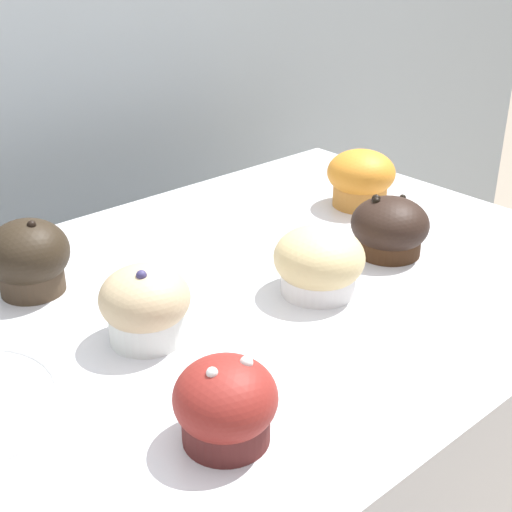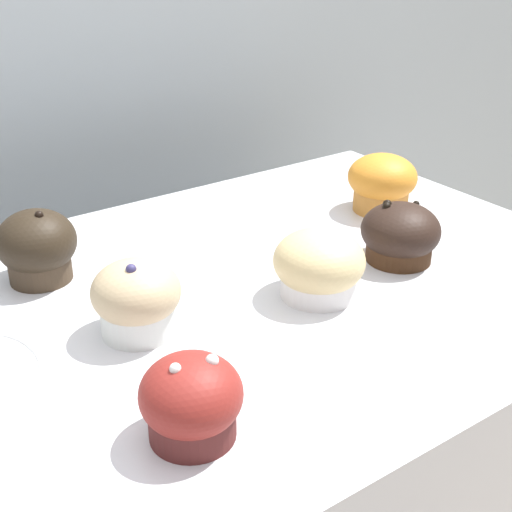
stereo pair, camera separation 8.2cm
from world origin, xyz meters
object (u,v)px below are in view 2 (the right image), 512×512
Objects in this scene: muffin_back_left at (137,298)px; muffin_front_right at (382,182)px; muffin_back_right at (319,266)px; muffin_front_left at (191,401)px; muffin_back_center at (37,247)px; muffin_front_center at (400,235)px.

muffin_back_left reaches higher than muffin_front_right.
muffin_back_left reaches higher than muffin_back_right.
muffin_back_right is 0.28m from muffin_front_left.
muffin_back_left is 0.99× the size of muffin_back_center.
muffin_back_center reaches higher than muffin_back_right.
muffin_front_center is 0.35m from muffin_back_left.
muffin_back_right is at bearing -148.88° from muffin_front_right.
muffin_back_left is 0.46m from muffin_front_right.
muffin_back_right is 0.33m from muffin_back_center.
muffin_back_center is at bearing 151.68° from muffin_front_center.
muffin_back_center is at bearing 103.70° from muffin_back_left.
muffin_back_right is 0.28m from muffin_front_right.
muffin_front_right reaches higher than muffin_back_right.
muffin_front_center is 0.14m from muffin_back_right.
muffin_front_left is at bearing -152.36° from muffin_back_right.
muffin_front_right is at bearing 53.88° from muffin_front_center.
muffin_front_center is at bearing 4.47° from muffin_back_right.
muffin_front_left is 0.93× the size of muffin_back_center.
muffin_front_center is 0.17m from muffin_front_right.
muffin_front_left is (-0.04, -0.17, -0.00)m from muffin_back_left.
muffin_back_left reaches higher than muffin_front_left.
muffin_front_right is 1.07× the size of muffin_back_center.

